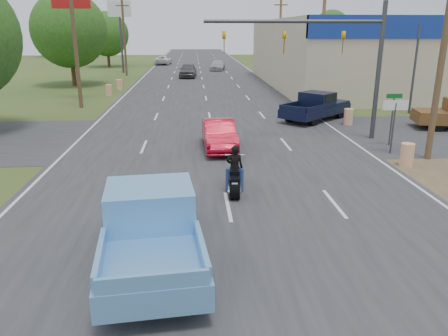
{
  "coord_description": "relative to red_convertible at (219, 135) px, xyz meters",
  "views": [
    {
      "loc": [
        -1.07,
        -5.35,
        5.61
      ],
      "look_at": [
        -0.12,
        8.19,
        1.3
      ],
      "focal_mm": 35.0,
      "sensor_mm": 36.0,
      "label": 1
    }
  ],
  "objects": [
    {
      "name": "main_road",
      "position": [
        -0.15,
        24.61,
        -0.69
      ],
      "size": [
        15.0,
        180.0,
        0.02
      ],
      "primitive_type": "cube",
      "color": "#2D2D30",
      "rests_on": "ground"
    },
    {
      "name": "cross_road",
      "position": [
        -0.15,
        2.61,
        -0.7
      ],
      "size": [
        120.0,
        10.0,
        0.02
      ],
      "primitive_type": "cube",
      "color": "#2D2D30",
      "rests_on": "ground"
    },
    {
      "name": "utility_pole_1",
      "position": [
        9.35,
        -2.39,
        4.61
      ],
      "size": [
        2.0,
        0.28,
        10.0
      ],
      "color": "#4C3823",
      "rests_on": "ground"
    },
    {
      "name": "utility_pole_2",
      "position": [
        9.35,
        15.61,
        4.61
      ],
      "size": [
        2.0,
        0.28,
        10.0
      ],
      "color": "#4C3823",
      "rests_on": "ground"
    },
    {
      "name": "utility_pole_3",
      "position": [
        9.35,
        33.61,
        4.61
      ],
      "size": [
        2.0,
        0.28,
        10.0
      ],
      "color": "#4C3823",
      "rests_on": "ground"
    },
    {
      "name": "utility_pole_5",
      "position": [
        -9.65,
        12.61,
        4.61
      ],
      "size": [
        2.0,
        0.28,
        10.0
      ],
      "color": "#4C3823",
      "rests_on": "ground"
    },
    {
      "name": "utility_pole_6",
      "position": [
        -9.65,
        36.61,
        4.61
      ],
      "size": [
        2.0,
        0.28,
        10.0
      ],
      "color": "#4C3823",
      "rests_on": "ground"
    },
    {
      "name": "tree_1",
      "position": [
        -13.65,
        26.61,
        4.87
      ],
      "size": [
        7.56,
        7.56,
        9.36
      ],
      "color": "#422D19",
      "rests_on": "ground"
    },
    {
      "name": "tree_2",
      "position": [
        -14.35,
        50.61,
        4.25
      ],
      "size": [
        6.72,
        6.72,
        8.32
      ],
      "color": "#422D19",
      "rests_on": "ground"
    },
    {
      "name": "tree_5",
      "position": [
        29.85,
        79.61,
        5.18
      ],
      "size": [
        7.98,
        7.98,
        9.88
      ],
      "color": "#422D19",
      "rests_on": "ground"
    },
    {
      "name": "tree_6",
      "position": [
        -30.15,
        79.61,
        5.8
      ],
      "size": [
        8.82,
        8.82,
        10.92
      ],
      "color": "#422D19",
      "rests_on": "ground"
    },
    {
      "name": "barrel_0",
      "position": [
        7.85,
        -3.39,
        -0.2
      ],
      "size": [
        0.56,
        0.56,
        1.0
      ],
      "primitive_type": "cylinder",
      "color": "orange",
      "rests_on": "ground"
    },
    {
      "name": "barrel_1",
      "position": [
        8.25,
        5.11,
        -0.2
      ],
      "size": [
        0.56,
        0.56,
        1.0
      ],
      "primitive_type": "cylinder",
      "color": "orange",
      "rests_on": "ground"
    },
    {
      "name": "barrel_2",
      "position": [
        -8.65,
        18.61,
        -0.2
      ],
      "size": [
        0.56,
        0.56,
        1.0
      ],
      "primitive_type": "cylinder",
      "color": "orange",
      "rests_on": "ground"
    },
    {
      "name": "barrel_3",
      "position": [
        -8.35,
        22.61,
        -0.2
      ],
      "size": [
        0.56,
        0.56,
        1.0
      ],
      "primitive_type": "cylinder",
      "color": "orange",
      "rests_on": "ground"
    },
    {
      "name": "pole_sign_left_near",
      "position": [
        -10.65,
        16.61,
        6.47
      ],
      "size": [
        3.0,
        0.35,
        9.2
      ],
      "color": "#3F3F44",
      "rests_on": "ground"
    },
    {
      "name": "pole_sign_left_far",
      "position": [
        -10.65,
        40.61,
        6.47
      ],
      "size": [
        3.0,
        0.35,
        9.2
      ],
      "color": "#3F3F44",
      "rests_on": "ground"
    },
    {
      "name": "lane_sign",
      "position": [
        8.05,
        -1.39,
        1.2
      ],
      "size": [
        1.2,
        0.08,
        2.52
      ],
      "color": "#3F3F44",
      "rests_on": "ground"
    },
    {
      "name": "street_name_sign",
      "position": [
        8.65,
        0.11,
        0.9
      ],
      "size": [
        0.8,
        0.08,
        2.61
      ],
      "color": "#3F3F44",
      "rests_on": "ground"
    },
    {
      "name": "signal_mast",
      "position": [
        5.67,
        1.61,
        4.1
      ],
      "size": [
        9.12,
        0.4,
        7.0
      ],
      "color": "#3F3F44",
      "rests_on": "ground"
    },
    {
      "name": "red_convertible",
      "position": [
        0.0,
        0.0,
        0.0
      ],
      "size": [
        1.64,
        4.32,
        1.41
      ],
      "primitive_type": "imported",
      "rotation": [
        0.0,
        0.0,
        0.03
      ],
      "color": "#AB071B",
      "rests_on": "ground"
    },
    {
      "name": "motorcycle",
      "position": [
        0.19,
        -6.07,
        -0.17
      ],
      "size": [
        0.73,
        2.37,
        1.2
      ],
      "rotation": [
        0.0,
        0.0,
        -0.09
      ],
      "color": "black",
      "rests_on": "ground"
    },
    {
      "name": "rider",
      "position": [
        0.2,
        -6.0,
        0.12
      ],
      "size": [
        0.63,
        0.45,
        1.65
      ],
      "primitive_type": "imported",
      "rotation": [
        0.0,
        0.0,
        3.05
      ],
      "color": "black",
      "rests_on": "ground"
    },
    {
      "name": "blue_pickup",
      "position": [
        -2.35,
        -10.6,
        0.29
      ],
      "size": [
        2.89,
        6.16,
        1.98
      ],
      "rotation": [
        0.0,
        0.0,
        0.1
      ],
      "color": "black",
      "rests_on": "ground"
    },
    {
      "name": "navy_pickup",
      "position": [
        6.75,
        6.86,
        0.2
      ],
      "size": [
        5.38,
        5.18,
        1.79
      ],
      "rotation": [
        0.0,
        0.0,
        -0.83
      ],
      "color": "black",
      "rests_on": "ground"
    },
    {
      "name": "distant_car_grey",
      "position": [
        -1.82,
        33.9,
        0.14
      ],
      "size": [
        2.26,
        5.04,
        1.68
      ],
      "primitive_type": "imported",
      "rotation": [
        0.0,
        0.0,
        -0.06
      ],
      "color": "#4C4C51",
      "rests_on": "ground"
    },
    {
      "name": "distant_car_silver",
      "position": [
        2.37,
        43.6,
        -0.01
      ],
      "size": [
        2.69,
        5.05,
        1.39
      ],
      "primitive_type": "imported",
      "rotation": [
        0.0,
        0.0,
        -0.16
      ],
      "color": "#B1B1B6",
      "rests_on": "ground"
    },
    {
      "name": "distant_car_white",
      "position": [
        -6.12,
        54.91,
        0.02
      ],
      "size": [
        2.82,
        5.36,
        1.44
      ],
      "primitive_type": "imported",
      "rotation": [
        0.0,
        0.0,
        3.06
      ],
      "color": "white",
      "rests_on": "ground"
    }
  ]
}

